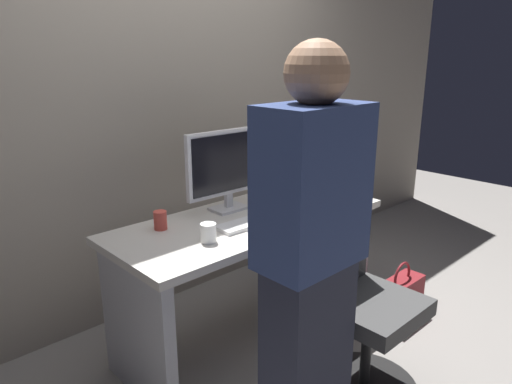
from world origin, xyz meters
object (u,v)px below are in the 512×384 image
Objects in this scene: handbag at (400,298)px; desk at (250,254)px; office_chair at (359,308)px; person_at_desk at (310,265)px; cup_near_keyboard at (208,233)px; book_stack at (282,184)px; mouse at (293,206)px; cup_by_monitor at (160,220)px; keyboard at (254,221)px; monitor at (228,166)px.

desk is at bearing 148.29° from handbag.
person_at_desk is at bearing -169.58° from office_chair.
book_stack reaches higher than cup_near_keyboard.
cup_by_monitor is at bearing 161.71° from mouse.
cup_near_keyboard is at bearing 131.59° from office_chair.
cup_near_keyboard is at bearing -76.68° from cup_by_monitor.
cup_near_keyboard is 0.97× the size of cup_by_monitor.
office_chair is at bearing -73.28° from keyboard.
mouse reaches higher than keyboard.
book_stack is at bearing -4.14° from monitor.
desk is 1.02m from handbag.
cup_near_keyboard reaches higher than keyboard.
cup_near_keyboard reaches higher than desk.
cup_by_monitor is (-0.45, 0.00, -0.21)m from monitor.
desk is 0.36m from mouse.
monitor reaches higher than office_chair.
person_at_desk is 17.26× the size of cup_by_monitor.
person_at_desk reaches higher than mouse.
desk is at bearing -160.78° from book_stack.
keyboard is (-0.15, 0.58, 0.32)m from office_chair.
keyboard is at bearing 104.20° from office_chair.
office_chair is at bearing 10.42° from person_at_desk.
mouse is (0.66, 0.69, -0.08)m from person_at_desk.
monitor is 2.37× the size of book_stack.
book_stack is at bearing 122.50° from handbag.
book_stack is at bearing 69.13° from office_chair.
keyboard is 1.13m from handbag.
desk is 0.25m from keyboard.
desk is at bearing 165.35° from mouse.
keyboard is at bearing 154.68° from handbag.
monitor reaches higher than cup_near_keyboard.
book_stack is (0.13, 0.21, 0.06)m from mouse.
person_at_desk reaches higher than keyboard.
book_stack reaches higher than keyboard.
mouse is (0.27, -0.07, 0.24)m from desk.
cup_by_monitor is at bearing 149.55° from keyboard.
desk is at bearing 62.51° from person_at_desk.
keyboard is at bearing -176.23° from mouse.
keyboard is at bearing -100.46° from monitor.
cup_by_monitor is (-0.07, 0.30, 0.00)m from cup_near_keyboard.
mouse is at bearing 6.28° from keyboard.
person_at_desk reaches higher than cup_by_monitor.
person_at_desk reaches higher than office_chair.
monitor is (0.39, 0.92, 0.16)m from person_at_desk.
person_at_desk is 3.03× the size of monitor.
cup_near_keyboard is at bearing -174.64° from mouse.
monitor is 0.50m from cup_by_monitor.
mouse is (0.32, 0.02, 0.01)m from keyboard.
office_chair is 2.19× the size of keyboard.
handbag is (0.41, -0.64, -0.68)m from book_stack.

